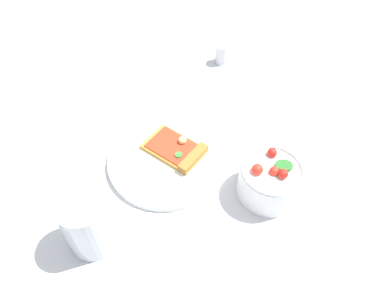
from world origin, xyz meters
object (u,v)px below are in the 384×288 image
object	(u,v)px
soda_glass	(88,224)
pepper_shaker	(222,52)
salad_bowl	(270,179)
plate	(167,159)
pizza_slice_main	(178,150)

from	to	relation	value
soda_glass	pepper_shaker	distance (m)	0.57
salad_bowl	plate	bearing A→B (deg)	106.89
pizza_slice_main	pepper_shaker	distance (m)	0.34
plate	pepper_shaker	size ratio (longest dim) A/B	3.89
salad_bowl	pepper_shaker	distance (m)	0.42
salad_bowl	soda_glass	world-z (taller)	soda_glass
salad_bowl	soda_glass	size ratio (longest dim) A/B	0.99
plate	pizza_slice_main	size ratio (longest dim) A/B	1.98
plate	soda_glass	xyz separation A→B (m)	(-0.21, -0.01, 0.05)
plate	pizza_slice_main	xyz separation A→B (m)	(0.03, -0.01, 0.01)
soda_glass	pepper_shaker	xyz separation A→B (m)	(0.56, 0.11, -0.02)
plate	salad_bowl	xyz separation A→B (m)	(0.06, -0.20, 0.03)
pizza_slice_main	plate	bearing A→B (deg)	156.80
soda_glass	plate	bearing A→B (deg)	2.94
salad_bowl	pepper_shaker	xyz separation A→B (m)	(0.28, 0.30, -0.01)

